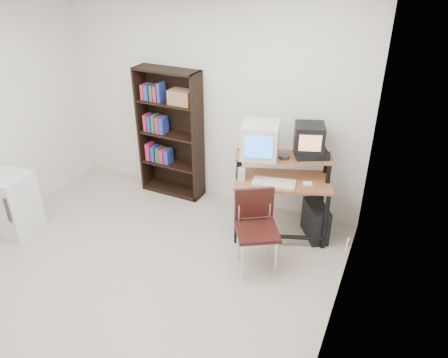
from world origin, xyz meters
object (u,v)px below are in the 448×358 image
at_px(pc_tower, 316,221).
at_px(mini_fridge, 13,204).
at_px(school_chair, 256,222).
at_px(computer_desk, 282,184).
at_px(crt_tv, 309,137).
at_px(bookshelf, 171,132).
at_px(crt_monitor, 260,140).

distance_m(pc_tower, mini_fridge, 3.55).
xyz_separation_m(pc_tower, school_chair, (-0.48, -0.74, 0.32)).
relative_size(computer_desk, mini_fridge, 1.57).
xyz_separation_m(crt_tv, pc_tower, (0.19, -0.08, -0.99)).
bearing_deg(bookshelf, mini_fridge, -125.20).
height_order(computer_desk, pc_tower, computer_desk).
bearing_deg(crt_monitor, bookshelf, 150.08).
bearing_deg(crt_tv, crt_monitor, -176.21).
distance_m(school_chair, bookshelf, 1.91).
bearing_deg(school_chair, mini_fridge, 161.92).
relative_size(computer_desk, bookshelf, 0.69).
xyz_separation_m(computer_desk, bookshelf, (-1.65, 0.38, 0.21)).
xyz_separation_m(computer_desk, crt_tv, (0.21, 0.20, 0.53)).
relative_size(computer_desk, school_chair, 1.39).
distance_m(crt_tv, mini_fridge, 3.50).
bearing_deg(crt_monitor, school_chair, -85.81).
bearing_deg(bookshelf, crt_tv, -3.91).
bearing_deg(mini_fridge, crt_tv, 21.98).
height_order(crt_monitor, bookshelf, bookshelf).
bearing_deg(crt_tv, school_chair, -127.26).
height_order(school_chair, bookshelf, bookshelf).
relative_size(crt_monitor, bookshelf, 0.28).
relative_size(crt_tv, bookshelf, 0.23).
bearing_deg(computer_desk, crt_monitor, 162.32).
relative_size(bookshelf, mini_fridge, 2.29).
bearing_deg(school_chair, bookshelf, 116.96).
bearing_deg(crt_tv, mini_fridge, -173.11).
bearing_deg(school_chair, computer_desk, 52.90).
bearing_deg(bookshelf, crt_monitor, -13.92).
bearing_deg(pc_tower, mini_fridge, 169.75).
relative_size(crt_monitor, pc_tower, 1.08).
relative_size(computer_desk, pc_tower, 2.63).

